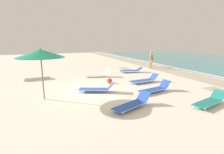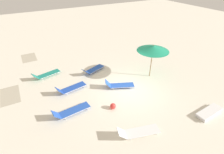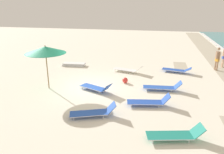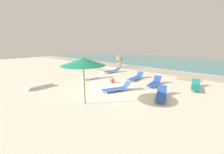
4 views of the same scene
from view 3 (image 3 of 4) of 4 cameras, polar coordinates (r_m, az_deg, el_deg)
The scene contains 13 objects.
ground_plane at distance 13.54m, azimuth -5.33°, elevation -2.89°, with size 60.00×60.00×0.16m.
beach_umbrella at distance 13.14m, azimuth -17.02°, elevation 6.77°, with size 2.35×2.35×2.62m.
lounger_stack at distance 18.22m, azimuth -9.95°, elevation 3.27°, with size 0.74×1.95×0.24m.
sun_lounger_under_umbrella at distance 11.15m, azimuth 9.66°, elevation -6.32°, with size 0.96×2.17×0.61m.
sun_lounger_beside_umbrella at distance 13.19m, azimuth 13.08°, elevation -2.54°, with size 0.81×2.24×0.59m.
sun_lounger_near_water_left at distance 10.04m, azimuth -4.86°, elevation -9.09°, with size 1.32×2.16×0.58m.
sun_lounger_near_water_right at distance 8.80m, azimuth 16.23°, elevation -14.19°, with size 1.08×2.19×0.57m.
sun_lounger_mid_beach_solo at distance 16.88m, azimuth 16.46°, elevation 1.83°, with size 0.99×2.16×0.47m.
sun_lounger_mid_beach_pair_a at distance 16.29m, azimuth 4.11°, elevation 1.99°, with size 1.16×2.32×0.55m.
sun_lounger_mid_beach_pair_b at distance 12.80m, azimuth -4.18°, elevation -2.73°, with size 1.36×2.11×0.60m.
beachgoer_wading_adult at distance 19.48m, azimuth 27.19°, elevation 5.14°, with size 0.45×0.27×1.76m.
beachgoer_shoreline_child at distance 18.36m, azimuth 25.86°, elevation 4.62°, with size 0.41×0.30×1.76m.
beach_ball at distance 14.08m, azimuth 3.44°, elevation -0.85°, with size 0.36×0.36×0.36m.
Camera 3 is at (11.98, 3.91, 4.89)m, focal length 35.00 mm.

